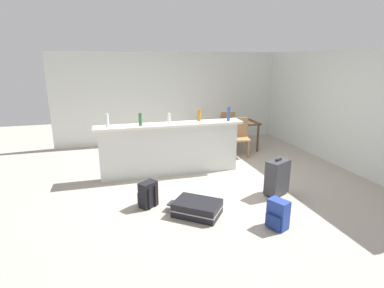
% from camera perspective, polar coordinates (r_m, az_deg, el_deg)
% --- Properties ---
extents(ground_plane, '(13.00, 13.00, 0.05)m').
position_cam_1_polar(ground_plane, '(6.16, 3.25, -6.61)').
color(ground_plane, '#ADA393').
extents(wall_back, '(6.60, 0.10, 2.50)m').
position_cam_1_polar(wall_back, '(8.71, -3.16, 8.66)').
color(wall_back, silver).
rests_on(wall_back, ground_plane).
extents(wall_right, '(0.10, 6.00, 2.50)m').
position_cam_1_polar(wall_right, '(7.59, 25.12, 6.19)').
color(wall_right, silver).
rests_on(wall_right, ground_plane).
extents(partition_half_wall, '(2.80, 0.20, 1.02)m').
position_cam_1_polar(partition_half_wall, '(6.18, -3.98, -1.25)').
color(partition_half_wall, silver).
rests_on(partition_half_wall, ground_plane).
extents(bar_countertop, '(2.96, 0.40, 0.05)m').
position_cam_1_polar(bar_countertop, '(6.05, -4.08, 3.61)').
color(bar_countertop, white).
rests_on(bar_countertop, partition_half_wall).
extents(bottle_clear, '(0.06, 0.06, 0.26)m').
position_cam_1_polar(bottle_clear, '(5.89, -15.63, 4.27)').
color(bottle_clear, silver).
rests_on(bottle_clear, bar_countertop).
extents(bottle_green, '(0.07, 0.07, 0.24)m').
position_cam_1_polar(bottle_green, '(5.90, -9.65, 4.58)').
color(bottle_green, '#2D6B38').
rests_on(bottle_green, bar_countertop).
extents(bottle_white, '(0.06, 0.06, 0.21)m').
position_cam_1_polar(bottle_white, '(5.99, -4.32, 4.77)').
color(bottle_white, silver).
rests_on(bottle_white, bar_countertop).
extents(bottle_amber, '(0.07, 0.07, 0.25)m').
position_cam_1_polar(bottle_amber, '(6.25, 1.32, 5.43)').
color(bottle_amber, '#9E661E').
rests_on(bottle_amber, bar_countertop).
extents(bottle_blue, '(0.06, 0.06, 0.29)m').
position_cam_1_polar(bottle_blue, '(6.31, 6.87, 5.63)').
color(bottle_blue, '#284C89').
rests_on(bottle_blue, bar_countertop).
extents(dining_table, '(1.10, 0.80, 0.74)m').
position_cam_1_polar(dining_table, '(7.97, 8.10, 3.49)').
color(dining_table, '#4C331E').
rests_on(dining_table, ground_plane).
extents(dining_chair_near_partition, '(0.47, 0.47, 0.93)m').
position_cam_1_polar(dining_chair_near_partition, '(7.52, 9.05, 1.69)').
color(dining_chair_near_partition, '#9E754C').
rests_on(dining_chair_near_partition, ground_plane).
extents(dining_chair_far_side, '(0.45, 0.45, 0.93)m').
position_cam_1_polar(dining_chair_far_side, '(8.50, 6.52, 3.39)').
color(dining_chair_far_side, '#9E754C').
rests_on(dining_chair_far_side, ground_plane).
extents(suitcase_flat_black, '(0.86, 0.81, 0.22)m').
position_cam_1_polar(suitcase_flat_black, '(4.74, 0.96, -11.91)').
color(suitcase_flat_black, black).
rests_on(suitcase_flat_black, ground_plane).
extents(suitcase_upright_charcoal, '(0.50, 0.41, 0.67)m').
position_cam_1_polar(suitcase_upright_charcoal, '(5.51, 15.69, -5.96)').
color(suitcase_upright_charcoal, '#38383D').
rests_on(suitcase_upright_charcoal, ground_plane).
extents(backpack_blue, '(0.31, 0.33, 0.42)m').
position_cam_1_polar(backpack_blue, '(4.53, 15.76, -12.64)').
color(backpack_blue, '#233D93').
rests_on(backpack_blue, ground_plane).
extents(backpack_black, '(0.34, 0.33, 0.42)m').
position_cam_1_polar(backpack_black, '(5.00, -8.28, -9.37)').
color(backpack_black, black).
rests_on(backpack_black, ground_plane).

